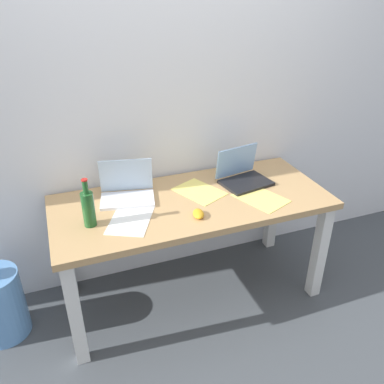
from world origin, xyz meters
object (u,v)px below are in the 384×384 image
desk (192,214)px  beer_bottle (88,208)px  laptop_right (243,175)px  laptop_left (127,190)px  computer_mouse (198,214)px

desk → beer_bottle: 0.64m
desk → beer_bottle: (-0.60, -0.07, 0.21)m
laptop_right → desk: bearing=-165.2°
desk → laptop_left: bearing=157.2°
desk → laptop_right: size_ratio=4.87×
desk → laptop_left: (-0.36, 0.15, 0.15)m
desk → laptop_right: (0.38, 0.10, 0.15)m
laptop_left → laptop_right: 0.74m
laptop_left → computer_mouse: laptop_left is taller
beer_bottle → laptop_right: bearing=9.7°
beer_bottle → computer_mouse: (0.57, -0.12, -0.09)m
desk → laptop_left: laptop_left is taller
laptop_left → laptop_right: size_ratio=1.03×
laptop_right → laptop_left: bearing=176.2°
laptop_left → computer_mouse: 0.47m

